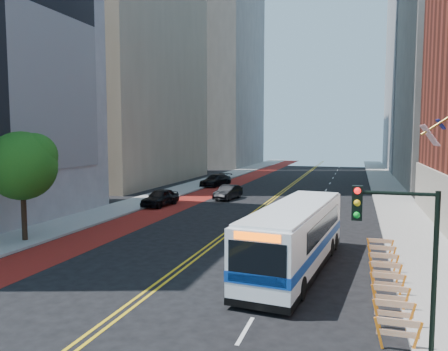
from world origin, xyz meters
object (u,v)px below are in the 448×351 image
car_b (228,192)px  car_a (160,197)px  street_tree (23,163)px  car_c (216,180)px  transit_bus (296,236)px  traffic_signal (400,243)px

car_b → car_a: bearing=-121.6°
street_tree → car_c: (1.94, 32.02, -4.13)m
car_b → transit_bus: bearing=-58.4°
street_tree → car_b: street_tree is taller
car_b → car_c: size_ratio=0.82×
transit_bus → car_b: bearing=120.4°
street_tree → traffic_signal: street_tree is taller
street_tree → car_a: size_ratio=1.42×
street_tree → transit_bus: (16.76, -0.75, -3.22)m
traffic_signal → car_a: size_ratio=1.08×
car_b → car_c: 11.83m
traffic_signal → car_b: bearing=114.2°
car_a → car_b: bearing=57.0°
street_tree → traffic_signal: 22.79m
transit_bus → car_c: transit_bus is taller
transit_bus → street_tree: bearing=-176.5°
car_a → car_b: (4.86, 6.04, -0.07)m
traffic_signal → car_b: size_ratio=1.14×
street_tree → transit_bus: bearing=-2.6°
transit_bus → car_c: (-14.81, 32.76, -0.91)m
traffic_signal → car_c: (-18.71, 41.57, -2.94)m
street_tree → transit_bus: street_tree is taller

